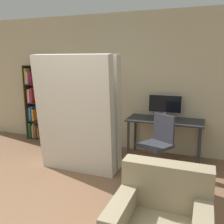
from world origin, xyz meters
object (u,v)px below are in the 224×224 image
Objects in this scene: monitor at (165,105)px; mattress_near at (75,116)px; mattress_far at (84,112)px; bookshelf at (40,105)px; office_chair at (157,150)px.

mattress_near is at bearing -133.09° from monitor.
monitor is 0.33× the size of mattress_far.
monitor is at bearing -0.42° from bookshelf.
bookshelf is (-2.83, 0.02, -0.19)m from monitor.
bookshelf reaches higher than office_chair.
office_chair is at bearing -87.40° from monitor.
mattress_near is (1.64, -1.30, 0.15)m from bookshelf.
mattress_near is 1.00× the size of mattress_far.
mattress_near reaches higher than monitor.
mattress_far is at bearing -31.37° from bookshelf.
bookshelf is 0.89× the size of mattress_near.
mattress_far reaches higher than monitor.
monitor reaches higher than office_chair.
mattress_far reaches higher than bookshelf.
office_chair is at bearing -16.68° from bookshelf.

